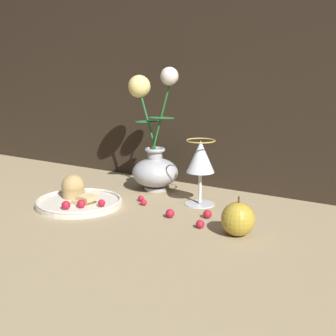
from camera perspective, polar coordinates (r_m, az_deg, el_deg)
The scene contains 10 objects.
ground_plane at distance 1.11m, azimuth -1.80°, elevation -4.54°, with size 2.40×2.40×0.00m, color #9E8966.
vase at distance 1.22m, azimuth -1.74°, elevation 1.66°, with size 0.15×0.12×0.32m.
plate_with_pastries at distance 1.13m, azimuth -10.97°, elevation -3.63°, with size 0.20×0.20×0.07m.
wine_glass at distance 1.09m, azimuth 3.98°, elevation 1.03°, with size 0.07×0.07×0.16m.
apple_beside_vase at distance 0.92m, azimuth 8.55°, elevation -6.17°, with size 0.07×0.07×0.08m.
berry_near_plate at distance 1.14m, azimuth -3.31°, elevation -3.72°, with size 0.01×0.01×0.01m, color #AD192D.
berry_front_center at distance 0.96m, azimuth 3.94°, elevation -6.84°, with size 0.02×0.02×0.02m, color #AD192D.
berry_by_glass_stem at distance 1.02m, azimuth 0.25°, elevation -5.56°, with size 0.02×0.02×0.02m, color #AD192D.
berry_under_candlestick at distance 1.02m, azimuth 4.84°, elevation -5.62°, with size 0.02×0.02×0.02m, color #AD192D.
berry_far_right at distance 1.11m, azimuth -2.99°, elevation -4.19°, with size 0.02×0.02×0.02m, color #AD192D.
Camera 1 is at (0.59, -0.89, 0.33)m, focal length 50.00 mm.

